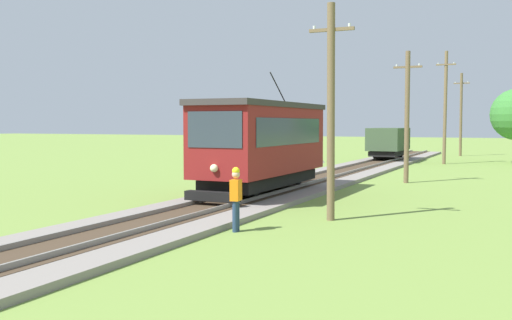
{
  "coord_description": "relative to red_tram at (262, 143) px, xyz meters",
  "views": [
    {
      "loc": [
        9.64,
        -0.69,
        2.97
      ],
      "look_at": [
        -0.54,
        21.54,
        1.46
      ],
      "focal_mm": 41.33,
      "sensor_mm": 36.0,
      "label": 1
    }
  ],
  "objects": [
    {
      "name": "utility_pole_far",
      "position": [
        4.25,
        23.42,
        2.04
      ],
      "size": [
        1.4,
        0.49,
        8.27
      ],
      "color": "brown",
      "rests_on": "ground"
    },
    {
      "name": "utility_pole_near_tram",
      "position": [
        4.25,
        -4.43,
        1.2
      ],
      "size": [
        1.4,
        0.35,
        6.59
      ],
      "color": "brown",
      "rests_on": "ground"
    },
    {
      "name": "freight_car",
      "position": [
        -0.0,
        24.11,
        -0.64
      ],
      "size": [
        2.4,
        5.2,
        2.31
      ],
      "color": "#384C33",
      "rests_on": "rail_right"
    },
    {
      "name": "utility_pole_distant",
      "position": [
        4.25,
        35.07,
        1.68
      ],
      "size": [
        1.4,
        0.6,
        7.55
      ],
      "color": "brown",
      "rests_on": "ground"
    },
    {
      "name": "utility_pole_mid",
      "position": [
        4.25,
        8.2,
        1.18
      ],
      "size": [
        1.4,
        0.24,
        6.56
      ],
      "color": "brown",
      "rests_on": "ground"
    },
    {
      "name": "track_worker",
      "position": [
        2.45,
        -7.29,
        -1.21
      ],
      "size": [
        0.29,
        0.41,
        1.78
      ],
      "rotation": [
        0.0,
        0.0,
        -3.0
      ],
      "color": "navy",
      "rests_on": "ground"
    },
    {
      "name": "red_tram",
      "position": [
        0.0,
        0.0,
        0.0
      ],
      "size": [
        2.6,
        8.54,
        4.79
      ],
      "color": "maroon",
      "rests_on": "rail_right"
    },
    {
      "name": "gravel_pile",
      "position": [
        -5.47,
        21.0,
        -1.52
      ],
      "size": [
        2.53,
        2.53,
        1.34
      ],
      "primitive_type": "cone",
      "color": "#9E998E",
      "rests_on": "ground"
    }
  ]
}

